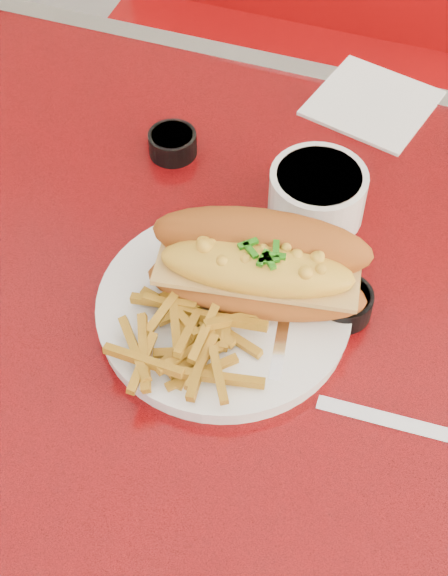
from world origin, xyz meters
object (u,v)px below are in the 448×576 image
(diner_table, at_px, (271,429))
(sauce_cup_left, at_px, (173,143))
(dinner_plate, at_px, (224,308))
(knife, at_px, (439,433))
(booth_bench_far, at_px, (385,160))
(mac_hoagie, at_px, (258,265))
(gravy_ramekin, at_px, (317,193))
(fork, at_px, (286,307))
(sauce_cup_right, at_px, (343,302))

(diner_table, distance_m, sauce_cup_left, 0.33)
(sauce_cup_left, bearing_deg, dinner_plate, -56.32)
(diner_table, bearing_deg, knife, -15.12)
(booth_bench_far, height_order, knife, booth_bench_far)
(mac_hoagie, distance_m, gravy_ramekin, 0.13)
(knife, bearing_deg, sauce_cup_left, 141.18)
(booth_bench_far, distance_m, gravy_ramekin, 0.82)
(fork, xyz_separation_m, gravy_ramekin, (-0.01, 0.14, 0.01))
(diner_table, relative_size, mac_hoagie, 5.72)
(fork, distance_m, sauce_cup_left, 0.25)
(diner_table, bearing_deg, fork, 96.03)
(fork, height_order, sauce_cup_left, sauce_cup_left)
(diner_table, relative_size, fork, 7.93)
(dinner_plate, distance_m, fork, 0.06)
(dinner_plate, height_order, mac_hoagie, mac_hoagie)
(fork, relative_size, gravy_ramekin, 1.54)
(booth_bench_far, xyz_separation_m, fork, (-0.00, -0.78, 0.50))
(sauce_cup_right, distance_m, knife, 0.15)
(knife, bearing_deg, mac_hoagie, 153.75)
(gravy_ramekin, bearing_deg, mac_hoagie, -99.53)
(booth_bench_far, distance_m, sauce_cup_left, 0.80)
(booth_bench_far, bearing_deg, fork, -90.25)
(gravy_ramekin, bearing_deg, knife, -51.81)
(sauce_cup_left, bearing_deg, knife, -36.22)
(dinner_plate, distance_m, knife, 0.22)
(booth_bench_far, distance_m, sauce_cup_right, 0.90)
(dinner_plate, bearing_deg, gravy_ramekin, 73.37)
(gravy_ramekin, bearing_deg, booth_bench_far, 88.83)
(mac_hoagie, height_order, knife, mac_hoagie)
(booth_bench_far, distance_m, dinner_plate, 0.94)
(diner_table, height_order, dinner_plate, dinner_plate)
(gravy_ramekin, bearing_deg, dinner_plate, -106.63)
(dinner_plate, bearing_deg, sauce_cup_left, 123.68)
(sauce_cup_right, bearing_deg, knife, -41.88)
(diner_table, bearing_deg, sauce_cup_left, 131.90)
(sauce_cup_left, height_order, sauce_cup_right, same)
(diner_table, bearing_deg, sauce_cup_right, 51.33)
(booth_bench_far, relative_size, dinner_plate, 3.95)
(booth_bench_far, relative_size, mac_hoagie, 5.58)
(fork, xyz_separation_m, sauce_cup_left, (-0.18, 0.18, -0.00))
(gravy_ramekin, relative_size, sauce_cup_right, 1.63)
(mac_hoagie, bearing_deg, diner_table, -58.98)
(fork, bearing_deg, gravy_ramekin, -5.19)
(sauce_cup_right, relative_size, knife, 0.35)
(booth_bench_far, xyz_separation_m, gravy_ramekin, (-0.01, -0.64, 0.51))
(gravy_ramekin, bearing_deg, sauce_cup_right, -63.16)
(mac_hoagie, height_order, sauce_cup_right, mac_hoagie)
(booth_bench_far, height_order, sauce_cup_left, booth_bench_far)
(booth_bench_far, relative_size, sauce_cup_right, 19.37)
(fork, bearing_deg, mac_hoagie, 64.69)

